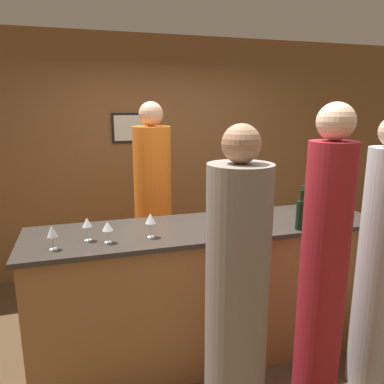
# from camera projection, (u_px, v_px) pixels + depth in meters

# --- Properties ---
(ground_plane) EXTENTS (14.00, 14.00, 0.00)m
(ground_plane) POSITION_uv_depth(u_px,v_px,m) (208.00, 351.00, 3.13)
(ground_plane) COLOR #4C3823
(back_wall) EXTENTS (8.00, 0.08, 2.80)m
(back_wall) POSITION_uv_depth(u_px,v_px,m) (159.00, 156.00, 4.56)
(back_wall) COLOR brown
(back_wall) RESTS_ON ground_plane
(bar_counter) EXTENTS (2.74, 0.72, 1.10)m
(bar_counter) POSITION_uv_depth(u_px,v_px,m) (208.00, 290.00, 3.01)
(bar_counter) COLOR #996638
(bar_counter) RESTS_ON ground_plane
(bartender) EXTENTS (0.36, 0.36, 2.04)m
(bartender) POSITION_uv_depth(u_px,v_px,m) (153.00, 215.00, 3.67)
(bartender) COLOR orange
(bartender) RESTS_ON ground_plane
(guest_0) EXTENTS (0.29, 0.29, 1.94)m
(guest_0) POSITION_uv_depth(u_px,v_px,m) (379.00, 265.00, 2.59)
(guest_0) COLOR #B2B2B7
(guest_0) RESTS_ON ground_plane
(guest_1) EXTENTS (0.28, 0.28, 2.02)m
(guest_1) POSITION_uv_depth(u_px,v_px,m) (323.00, 278.00, 2.29)
(guest_1) COLOR maroon
(guest_1) RESTS_ON ground_plane
(guest_2) EXTENTS (0.37, 0.37, 1.91)m
(guest_2) POSITION_uv_depth(u_px,v_px,m) (237.00, 302.00, 2.17)
(guest_2) COLOR gray
(guest_2) RESTS_ON ground_plane
(wine_bottle_0) EXTENTS (0.07, 0.07, 0.30)m
(wine_bottle_0) POSITION_uv_depth(u_px,v_px,m) (301.00, 214.00, 2.77)
(wine_bottle_0) COLOR black
(wine_bottle_0) RESTS_ON bar_counter
(wine_bottle_1) EXTENTS (0.08, 0.08, 0.28)m
(wine_bottle_1) POSITION_uv_depth(u_px,v_px,m) (306.00, 196.00, 3.37)
(wine_bottle_1) COLOR black
(wine_bottle_1) RESTS_ON bar_counter
(wine_bottle_2) EXTENTS (0.07, 0.07, 0.30)m
(wine_bottle_2) POSITION_uv_depth(u_px,v_px,m) (318.00, 206.00, 3.00)
(wine_bottle_2) COLOR black
(wine_bottle_2) RESTS_ON bar_counter
(wine_glass_0) EXTENTS (0.07, 0.07, 0.15)m
(wine_glass_0) POSITION_uv_depth(u_px,v_px,m) (344.00, 204.00, 3.06)
(wine_glass_0) COLOR silver
(wine_glass_0) RESTS_ON bar_counter
(wine_glass_1) EXTENTS (0.07, 0.07, 0.15)m
(wine_glass_1) POSITION_uv_depth(u_px,v_px,m) (108.00, 227.00, 2.49)
(wine_glass_1) COLOR silver
(wine_glass_1) RESTS_ON bar_counter
(wine_glass_2) EXTENTS (0.07, 0.07, 0.17)m
(wine_glass_2) POSITION_uv_depth(u_px,v_px,m) (326.00, 202.00, 3.07)
(wine_glass_2) COLOR silver
(wine_glass_2) RESTS_ON bar_counter
(wine_glass_3) EXTENTS (0.07, 0.07, 0.16)m
(wine_glass_3) POSITION_uv_depth(u_px,v_px,m) (52.00, 232.00, 2.37)
(wine_glass_3) COLOR silver
(wine_glass_3) RESTS_ON bar_counter
(wine_glass_4) EXTENTS (0.07, 0.07, 0.16)m
(wine_glass_4) POSITION_uv_depth(u_px,v_px,m) (87.00, 223.00, 2.53)
(wine_glass_4) COLOR silver
(wine_glass_4) RESTS_ON bar_counter
(wine_glass_5) EXTENTS (0.08, 0.08, 0.17)m
(wine_glass_5) POSITION_uv_depth(u_px,v_px,m) (150.00, 219.00, 2.59)
(wine_glass_5) COLOR silver
(wine_glass_5) RESTS_ON bar_counter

